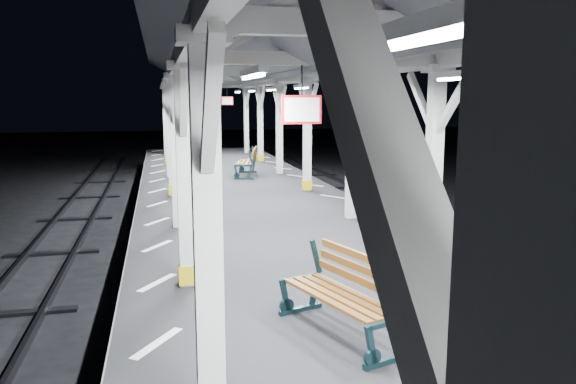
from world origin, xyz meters
name	(u,v)px	position (x,y,z in m)	size (l,w,h in m)	color
platform	(357,362)	(0.00, 0.00, 0.50)	(6.00, 50.00, 1.00)	black
hazard_stripes_left	(157,343)	(-2.45, 0.00, 1.00)	(1.00, 48.00, 0.01)	silver
hazard_stripes_right	(529,308)	(2.45, 0.00, 1.00)	(1.00, 48.00, 0.01)	silver
canopy	(364,32)	(0.00, -0.01, 4.56)	(5.40, 49.00, 4.65)	beige
bench_mid	(347,292)	(-0.22, -0.22, 1.52)	(1.19, 1.91, 0.97)	#12282D
bench_far	(249,161)	(0.77, 13.57, 1.54)	(1.11, 1.99, 1.02)	#12282D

